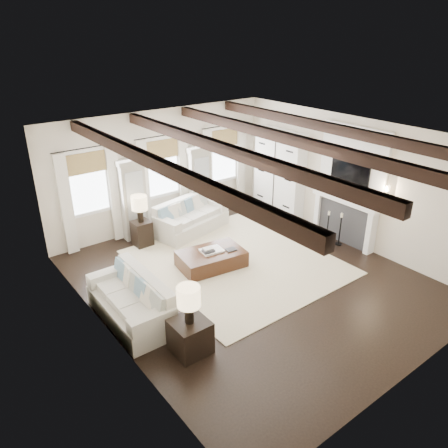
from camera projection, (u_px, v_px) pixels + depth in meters
ground at (251, 279)px, 9.69m from camera, size 7.50×7.50×0.00m
room_shell at (252, 182)px, 9.96m from camera, size 6.54×7.54×3.22m
area_rug at (236, 262)px, 10.38m from camera, size 4.08×4.46×0.02m
sofa_back at (190, 218)px, 11.84m from camera, size 2.22×1.36×0.88m
sofa_left at (134, 302)px, 8.28m from camera, size 0.96×2.08×0.89m
ottoman at (211, 259)px, 10.13m from camera, size 1.60×1.12×0.39m
tray at (212, 250)px, 10.06m from camera, size 0.55×0.45×0.04m
book_lower at (208, 251)px, 9.96m from camera, size 0.29×0.23×0.04m
book_upper at (208, 249)px, 9.99m from camera, size 0.24×0.20×0.03m
book_loose at (231, 250)px, 10.11m from camera, size 0.26×0.21×0.03m
side_table_front at (190, 336)px, 7.46m from camera, size 0.61×0.61×0.61m
lamp_front at (189, 299)px, 7.14m from camera, size 0.40×0.40×0.68m
side_table_back at (142, 233)px, 11.07m from camera, size 0.44×0.44×0.66m
lamp_back at (139, 204)px, 10.74m from camera, size 0.40×0.40×0.68m
candlestick_near at (340, 232)px, 11.09m from camera, size 0.18×0.18×0.87m
candlestick_far at (328, 228)px, 11.39m from camera, size 0.16×0.16×0.79m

